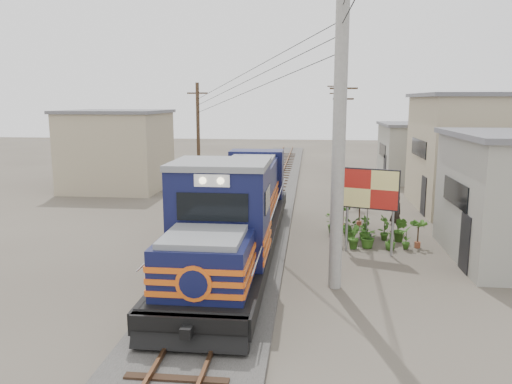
# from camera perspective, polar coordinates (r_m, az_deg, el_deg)

# --- Properties ---
(ground) EXTENTS (120.00, 120.00, 0.00)m
(ground) POSITION_cam_1_polar(r_m,az_deg,el_deg) (16.91, -3.22, -9.71)
(ground) COLOR #473F35
(ground) RESTS_ON ground
(ballast) EXTENTS (3.60, 70.00, 0.16)m
(ballast) POSITION_cam_1_polar(r_m,az_deg,el_deg) (26.42, 0.31, -2.11)
(ballast) COLOR #595651
(ballast) RESTS_ON ground
(track) EXTENTS (1.15, 70.00, 0.12)m
(track) POSITION_cam_1_polar(r_m,az_deg,el_deg) (26.38, 0.31, -1.73)
(track) COLOR #51331E
(track) RESTS_ON ground
(locomotive) EXTENTS (2.89, 15.75, 3.90)m
(locomotive) POSITION_cam_1_polar(r_m,az_deg,el_deg) (18.73, -2.07, -2.25)
(locomotive) COLOR black
(locomotive) RESTS_ON ground
(utility_pole_main) EXTENTS (0.40, 0.40, 10.00)m
(utility_pole_main) POSITION_cam_1_polar(r_m,az_deg,el_deg) (15.20, 9.50, 7.21)
(utility_pole_main) COLOR #9E9B93
(utility_pole_main) RESTS_ON ground
(wooden_pole_mid) EXTENTS (1.60, 0.24, 7.00)m
(wooden_pole_mid) POSITION_cam_1_polar(r_m,az_deg,el_deg) (29.79, 9.82, 6.16)
(wooden_pole_mid) COLOR #4C3826
(wooden_pole_mid) RESTS_ON ground
(wooden_pole_far) EXTENTS (1.60, 0.24, 7.50)m
(wooden_pole_far) POSITION_cam_1_polar(r_m,az_deg,el_deg) (43.75, 9.11, 7.83)
(wooden_pole_far) COLOR #4C3826
(wooden_pole_far) RESTS_ON ground
(wooden_pole_left) EXTENTS (1.60, 0.24, 7.00)m
(wooden_pole_left) POSITION_cam_1_polar(r_m,az_deg,el_deg) (34.58, -6.63, 6.81)
(wooden_pole_left) COLOR #4C3826
(wooden_pole_left) RESTS_ON ground
(power_lines) EXTENTS (9.65, 19.00, 3.30)m
(power_lines) POSITION_cam_1_polar(r_m,az_deg,el_deg) (24.37, -0.39, 14.54)
(power_lines) COLOR black
(power_lines) RESTS_ON ground
(shophouse_mid) EXTENTS (8.40, 7.35, 6.20)m
(shophouse_mid) POSITION_cam_1_polar(r_m,az_deg,el_deg) (29.48, 25.77, 4.13)
(shophouse_mid) COLOR tan
(shophouse_mid) RESTS_ON ground
(shophouse_back) EXTENTS (6.30, 6.30, 4.20)m
(shophouse_back) POSITION_cam_1_polar(r_m,az_deg,el_deg) (38.75, 18.68, 4.39)
(shophouse_back) COLOR gray
(shophouse_back) RESTS_ON ground
(shophouse_left) EXTENTS (6.30, 6.30, 5.20)m
(shophouse_left) POSITION_cam_1_polar(r_m,az_deg,el_deg) (34.24, -15.56, 4.67)
(shophouse_left) COLOR tan
(shophouse_left) RESTS_ON ground
(billboard) EXTENTS (2.06, 0.81, 3.30)m
(billboard) POSITION_cam_1_polar(r_m,az_deg,el_deg) (19.31, 12.97, 0.06)
(billboard) COLOR #99999E
(billboard) RESTS_ON ground
(market_umbrella) EXTENTS (2.73, 2.73, 2.40)m
(market_umbrella) POSITION_cam_1_polar(r_m,az_deg,el_deg) (21.87, 12.72, 0.41)
(market_umbrella) COLOR black
(market_umbrella) RESTS_ON ground
(vendor) EXTENTS (0.72, 0.62, 1.68)m
(vendor) POSITION_cam_1_polar(r_m,az_deg,el_deg) (23.08, 15.63, -2.42)
(vendor) COLOR black
(vendor) RESTS_ON ground
(plant_nursery) EXTENTS (3.56, 3.10, 1.09)m
(plant_nursery) POSITION_cam_1_polar(r_m,az_deg,el_deg) (21.31, 12.01, -4.37)
(plant_nursery) COLOR #31611B
(plant_nursery) RESTS_ON ground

